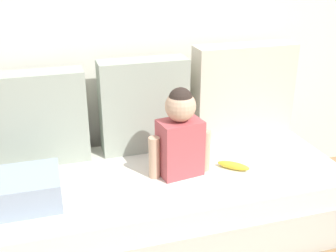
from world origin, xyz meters
TOP-DOWN VIEW (x-y plane):
  - ground_plane at (0.00, 0.00)m, footprint 12.00×12.00m
  - couch at (0.00, 0.00)m, footprint 1.94×0.80m
  - throw_pillow_left at (-0.60, 0.30)m, footprint 0.57×0.16m
  - throw_pillow_center at (0.00, 0.30)m, footprint 0.48×0.16m
  - throw_pillow_right at (0.60, 0.30)m, footprint 0.60×0.16m
  - toddler at (0.10, -0.04)m, footprint 0.32×0.17m
  - banana at (0.38, -0.08)m, footprint 0.16×0.15m
  - folded_blanket at (-0.69, -0.10)m, footprint 0.40×0.28m

SIDE VIEW (x-z plane):
  - ground_plane at x=0.00m, z-range 0.00..0.00m
  - couch at x=0.00m, z-range 0.00..0.37m
  - banana at x=0.38m, z-range 0.37..0.41m
  - folded_blanket at x=-0.69m, z-range 0.37..0.50m
  - toddler at x=0.10m, z-range 0.36..0.81m
  - throw_pillow_left at x=-0.60m, z-range 0.37..0.86m
  - throw_pillow_center at x=0.00m, z-range 0.37..0.89m
  - throw_pillow_right at x=0.60m, z-range 0.37..0.93m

